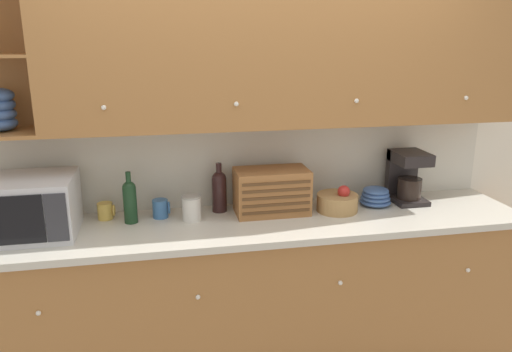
# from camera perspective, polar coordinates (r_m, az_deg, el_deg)

# --- Properties ---
(ground_plane) EXTENTS (24.00, 24.00, 0.00)m
(ground_plane) POSITION_cam_1_polar(r_m,az_deg,el_deg) (3.65, -0.72, -16.95)
(ground_plane) COLOR slate
(wall_back) EXTENTS (5.58, 0.06, 2.60)m
(wall_back) POSITION_cam_1_polar(r_m,az_deg,el_deg) (3.17, -0.90, 3.54)
(wall_back) COLOR silver
(wall_back) RESTS_ON ground_plane
(counter_unit) EXTENTS (3.20, 0.66, 0.93)m
(counter_unit) POSITION_cam_1_polar(r_m,az_deg,el_deg) (3.14, 0.35, -12.90)
(counter_unit) COLOR #A36B38
(counter_unit) RESTS_ON ground_plane
(backsplash_panel) EXTENTS (3.18, 0.01, 0.53)m
(backsplash_panel) POSITION_cam_1_polar(r_m,az_deg,el_deg) (3.16, -0.77, 1.51)
(backsplash_panel) COLOR beige
(backsplash_panel) RESTS_ON counter_unit
(upper_cabinets) EXTENTS (3.18, 0.36, 0.86)m
(upper_cabinets) POSITION_cam_1_polar(r_m,az_deg,el_deg) (2.93, 3.00, 14.10)
(upper_cabinets) COLOR #A36B38
(upper_cabinets) RESTS_ON backsplash_panel
(microwave) EXTENTS (0.48, 0.42, 0.32)m
(microwave) POSITION_cam_1_polar(r_m,az_deg,el_deg) (2.94, -24.50, -3.20)
(microwave) COLOR silver
(microwave) RESTS_ON counter_unit
(mug) EXTENTS (0.10, 0.09, 0.10)m
(mug) POSITION_cam_1_polar(r_m,az_deg,el_deg) (3.07, -16.80, -3.84)
(mug) COLOR gold
(mug) RESTS_ON counter_unit
(wine_bottle) EXTENTS (0.08, 0.08, 0.30)m
(wine_bottle) POSITION_cam_1_polar(r_m,az_deg,el_deg) (2.95, -14.22, -2.65)
(wine_bottle) COLOR #19381E
(wine_bottle) RESTS_ON counter_unit
(mug_blue_second) EXTENTS (0.10, 0.09, 0.11)m
(mug_blue_second) POSITION_cam_1_polar(r_m,az_deg,el_deg) (3.02, -10.82, -3.67)
(mug_blue_second) COLOR #38669E
(mug_blue_second) RESTS_ON counter_unit
(storage_canister) EXTENTS (0.11, 0.11, 0.15)m
(storage_canister) POSITION_cam_1_polar(r_m,az_deg,el_deg) (2.93, -7.38, -3.66)
(storage_canister) COLOR silver
(storage_canister) RESTS_ON counter_unit
(second_wine_bottle) EXTENTS (0.09, 0.09, 0.31)m
(second_wine_bottle) POSITION_cam_1_polar(r_m,az_deg,el_deg) (3.05, -4.23, -1.54)
(second_wine_bottle) COLOR black
(second_wine_bottle) RESTS_ON counter_unit
(bread_box) EXTENTS (0.44, 0.25, 0.27)m
(bread_box) POSITION_cam_1_polar(r_m,az_deg,el_deg) (3.02, 1.79, -1.76)
(bread_box) COLOR #996033
(bread_box) RESTS_ON counter_unit
(fruit_basket) EXTENTS (0.25, 0.25, 0.17)m
(fruit_basket) POSITION_cam_1_polar(r_m,az_deg,el_deg) (3.11, 9.31, -2.95)
(fruit_basket) COLOR #A87F4C
(fruit_basket) RESTS_ON counter_unit
(bowl_stack_on_counter) EXTENTS (0.20, 0.20, 0.12)m
(bowl_stack_on_counter) POSITION_cam_1_polar(r_m,az_deg,el_deg) (3.26, 13.49, -2.31)
(bowl_stack_on_counter) COLOR #3D5B93
(bowl_stack_on_counter) RESTS_ON counter_unit
(coffee_maker) EXTENTS (0.20, 0.25, 0.33)m
(coffee_maker) POSITION_cam_1_polar(r_m,az_deg,el_deg) (3.37, 16.85, 0.04)
(coffee_maker) COLOR black
(coffee_maker) RESTS_ON counter_unit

